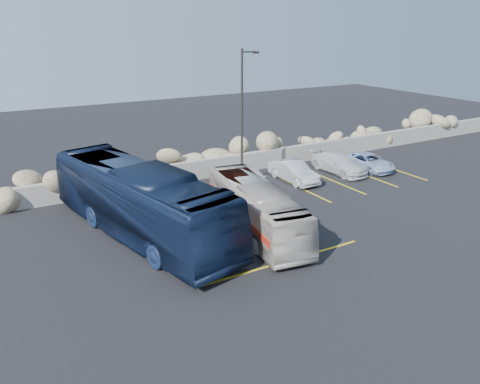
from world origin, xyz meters
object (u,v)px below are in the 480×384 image
vintage_bus (256,208)px  car_d (369,162)px  car_a (248,180)px  car_b (294,171)px  lamppost (243,115)px  car_c (339,163)px  tour_coach (140,201)px

vintage_bus → car_d: vintage_bus is taller
car_a → car_b: bearing=4.7°
car_b → vintage_bus: bearing=-139.2°
lamppost → car_c: bearing=-7.3°
lamppost → vintage_bus: 7.43m
vintage_bus → tour_coach: 5.33m
car_b → car_d: size_ratio=1.00×
lamppost → vintage_bus: (-2.85, -6.11, -3.12)m
lamppost → car_c: 7.81m
car_d → car_c: bearing=168.0°
vintage_bus → tour_coach: (-4.78, 2.29, 0.51)m
lamppost → car_b: 4.90m
lamppost → car_b: bearing=-16.2°
car_a → car_c: (7.18, 0.35, -0.13)m
vintage_bus → car_a: bearing=71.9°
lamppost → car_d: (9.02, -1.39, -3.76)m
car_a → car_d: (9.35, -0.17, -0.22)m
tour_coach → car_a: bearing=7.4°
vintage_bus → car_b: 7.95m
lamppost → tour_coach: size_ratio=0.66×
car_c → car_b: bearing=178.9°
tour_coach → car_d: tour_coach is taller
vintage_bus → car_d: 12.79m
car_d → car_a: bearing=-179.6°
car_b → car_c: (3.71, 0.04, -0.01)m
tour_coach → car_d: 16.87m
lamppost → car_b: lamppost is taller
vintage_bus → car_b: bearing=50.0°
car_a → car_d: bearing=-1.5°
vintage_bus → car_b: vintage_bus is taller
tour_coach → car_c: bearing=-0.7°
car_b → car_d: car_b is taller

